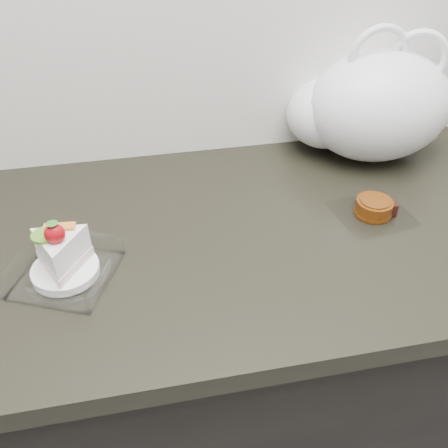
# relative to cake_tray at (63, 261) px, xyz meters

# --- Properties ---
(counter) EXTENTS (2.04, 0.64, 0.90)m
(counter) POSITION_rel_cake_tray_xyz_m (0.35, 0.07, -0.48)
(counter) COLOR black
(counter) RESTS_ON ground
(cake_tray) EXTENTS (0.20, 0.20, 0.12)m
(cake_tray) POSITION_rel_cake_tray_xyz_m (0.00, 0.00, 0.00)
(cake_tray) COLOR white
(cake_tray) RESTS_ON counter
(mooncake_wrap) EXTENTS (0.16, 0.15, 0.03)m
(mooncake_wrap) POSITION_rel_cake_tray_xyz_m (0.58, 0.06, -0.02)
(mooncake_wrap) COLOR white
(mooncake_wrap) RESTS_ON counter
(plastic_bag) EXTENTS (0.39, 0.30, 0.30)m
(plastic_bag) POSITION_rel_cake_tray_xyz_m (0.66, 0.29, 0.09)
(plastic_bag) COLOR white
(plastic_bag) RESTS_ON counter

